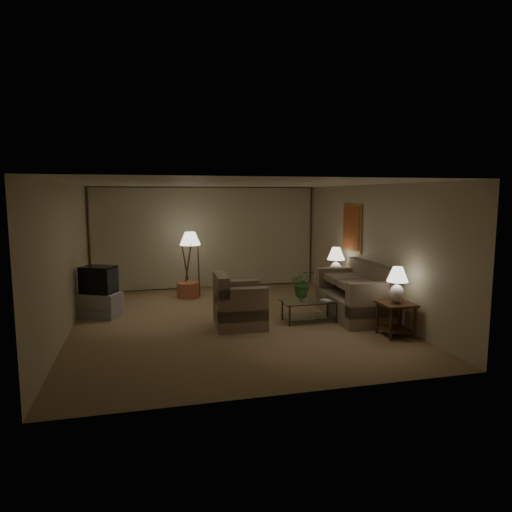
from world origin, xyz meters
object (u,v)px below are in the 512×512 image
at_px(floor_lamp, 191,262).
at_px(ottoman, 188,290).
at_px(vase, 302,297).
at_px(side_table_near, 396,313).
at_px(tv_cabinet, 100,305).
at_px(side_table_far, 335,286).
at_px(sofa, 354,296).
at_px(armchair, 240,306).
at_px(coffee_table, 309,308).
at_px(table_lamp_near, 397,282).
at_px(crt_tv, 98,280).
at_px(table_lamp_far, 336,260).

bearing_deg(floor_lamp, ottoman, -111.42).
height_order(floor_lamp, vase, floor_lamp).
height_order(side_table_near, tv_cabinet, side_table_near).
height_order(side_table_far, ottoman, side_table_far).
distance_m(side_table_far, tv_cabinet, 5.20).
xyz_separation_m(side_table_far, tv_cabinet, (-5.20, 0.04, -0.15)).
bearing_deg(sofa, armchair, -84.10).
bearing_deg(vase, coffee_table, -0.00).
relative_size(side_table_far, vase, 3.76).
distance_m(side_table_far, coffee_table, 1.78).
xyz_separation_m(sofa, floor_lamp, (-3.01, 2.91, 0.39)).
distance_m(table_lamp_near, floor_lamp, 5.31).
relative_size(sofa, floor_lamp, 1.32).
bearing_deg(crt_tv, floor_lamp, 65.87).
relative_size(sofa, armchair, 2.01).
bearing_deg(side_table_near, vase, 136.14).
relative_size(tv_cabinet, ottoman, 1.76).
bearing_deg(ottoman, table_lamp_near, -50.91).
xyz_separation_m(crt_tv, floor_lamp, (2.04, 1.62, 0.05)).
distance_m(sofa, floor_lamp, 4.21).
xyz_separation_m(side_table_near, vase, (-1.30, 1.25, 0.08)).
distance_m(table_lamp_near, crt_tv, 5.83).
relative_size(coffee_table, crt_tv, 1.42).
relative_size(side_table_near, table_lamp_near, 0.94).
bearing_deg(side_table_near, armchair, 153.97).
relative_size(floor_lamp, vase, 9.89).
bearing_deg(ottoman, crt_tv, -144.77).
height_order(coffee_table, tv_cabinet, tv_cabinet).
height_order(table_lamp_far, tv_cabinet, table_lamp_far).
distance_m(side_table_near, ottoman, 5.17).
distance_m(side_table_far, table_lamp_far, 0.61).
relative_size(side_table_far, floor_lamp, 0.38).
height_order(table_lamp_far, ottoman, table_lamp_far).
distance_m(armchair, crt_tv, 3.01).
height_order(side_table_near, table_lamp_near, table_lamp_near).
xyz_separation_m(table_lamp_near, coffee_table, (-1.15, 1.25, -0.70)).
bearing_deg(armchair, side_table_near, -113.58).
distance_m(side_table_near, table_lamp_far, 2.67).
xyz_separation_m(sofa, ottoman, (-3.11, 2.66, -0.26)).
bearing_deg(table_lamp_near, coffee_table, 132.63).
height_order(side_table_near, vase, side_table_near).
height_order(crt_tv, floor_lamp, floor_lamp).
xyz_separation_m(floor_lamp, ottoman, (-0.10, -0.25, -0.64)).
height_order(sofa, table_lamp_near, table_lamp_near).
bearing_deg(side_table_far, ottoman, 156.59).
bearing_deg(tv_cabinet, table_lamp_near, 0.45).
relative_size(sofa, side_table_far, 3.48).
bearing_deg(coffee_table, side_table_far, 49.55).
bearing_deg(tv_cabinet, ottoman, 62.59).
height_order(table_lamp_far, coffee_table, table_lamp_far).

